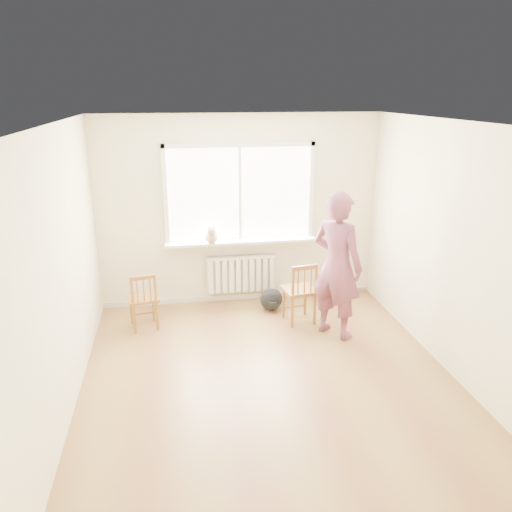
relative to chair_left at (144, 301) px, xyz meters
name	(u,v)px	position (x,y,z in m)	size (l,w,h in m)	color
floor	(269,379)	(1.38, -1.48, -0.39)	(4.50, 4.50, 0.00)	olive
ceiling	(272,123)	(1.38, -1.48, 2.31)	(4.50, 4.50, 0.00)	white
back_wall	(240,211)	(1.38, 0.77, 0.96)	(4.00, 0.01, 2.70)	beige
window	(240,190)	(1.38, 0.74, 1.27)	(2.12, 0.05, 1.42)	white
windowsill	(241,242)	(1.38, 0.66, 0.54)	(2.15, 0.22, 0.04)	white
radiator	(241,273)	(1.38, 0.68, 0.05)	(1.00, 0.12, 0.55)	white
heating_pipe	(322,290)	(2.63, 0.71, -0.31)	(0.04, 0.04, 1.40)	silver
baseboard	(241,296)	(1.38, 0.75, -0.35)	(4.00, 0.03, 0.08)	beige
chair_left	(144,301)	(0.00, 0.00, 0.00)	(0.45, 0.43, 0.78)	olive
chair_right	(301,293)	(2.06, -0.17, 0.04)	(0.47, 0.46, 0.85)	olive
person	(337,266)	(2.40, -0.56, 0.54)	(0.68, 0.45, 1.86)	#C94358
cat	(211,235)	(0.95, 0.57, 0.68)	(0.20, 0.44, 0.30)	beige
backpack	(271,299)	(1.75, 0.29, -0.23)	(0.32, 0.24, 0.32)	black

